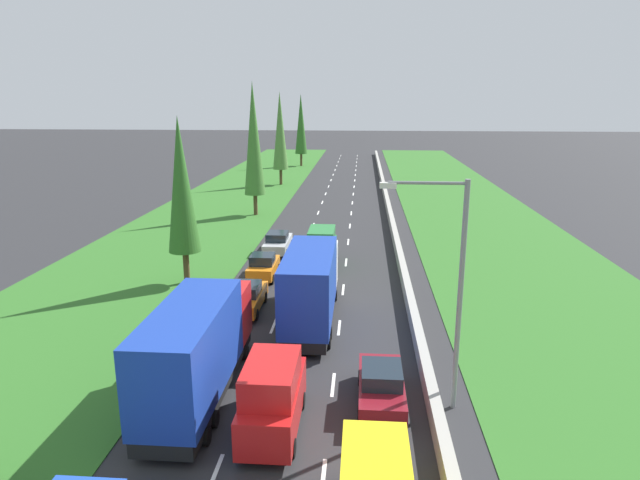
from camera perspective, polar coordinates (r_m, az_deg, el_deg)
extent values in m
plane|color=#28282B|center=(61.27, 1.67, 3.37)|extent=(300.00, 300.00, 0.00)
cube|color=#2D6623|center=(63.12, -9.90, 3.50)|extent=(14.00, 140.00, 0.04)
cube|color=#2D6623|center=(62.28, 14.99, 3.08)|extent=(14.00, 140.00, 0.04)
cube|color=#9E9B93|center=(61.20, 7.02, 3.65)|extent=(0.44, 120.00, 0.85)
cube|color=white|center=(19.65, -10.78, -22.63)|extent=(0.14, 2.00, 0.01)
cube|color=white|center=(24.55, -7.08, -14.30)|extent=(0.14, 2.00, 0.01)
cube|color=white|center=(29.86, -4.82, -8.81)|extent=(0.14, 2.00, 0.01)
cube|color=white|center=(35.39, -3.29, -4.99)|extent=(0.14, 2.00, 0.01)
cube|color=white|center=(41.05, -2.18, -2.22)|extent=(0.14, 2.00, 0.01)
cube|color=white|center=(46.80, -1.35, -0.12)|extent=(0.14, 2.00, 0.01)
cube|color=white|center=(52.60, -0.71, 1.52)|extent=(0.14, 2.00, 0.01)
cube|color=white|center=(58.44, -0.19, 2.83)|extent=(0.14, 2.00, 0.01)
cube|color=white|center=(64.31, 0.24, 3.91)|extent=(0.14, 2.00, 0.01)
cube|color=white|center=(70.21, 0.59, 4.80)|extent=(0.14, 2.00, 0.01)
cube|color=white|center=(76.12, 0.89, 5.55)|extent=(0.14, 2.00, 0.01)
cube|color=white|center=(82.04, 1.15, 6.20)|extent=(0.14, 2.00, 0.01)
cube|color=white|center=(87.97, 1.37, 6.76)|extent=(0.14, 2.00, 0.01)
cube|color=white|center=(93.92, 1.57, 7.25)|extent=(0.14, 2.00, 0.01)
cube|color=white|center=(99.86, 1.74, 7.68)|extent=(0.14, 2.00, 0.01)
cube|color=white|center=(105.82, 1.89, 8.06)|extent=(0.14, 2.00, 0.01)
cube|color=white|center=(111.78, 2.03, 8.40)|extent=(0.14, 2.00, 0.01)
cube|color=white|center=(117.74, 2.16, 8.70)|extent=(0.14, 2.00, 0.01)
cube|color=white|center=(19.14, 0.32, -23.47)|extent=(0.14, 2.00, 0.01)
cube|color=white|center=(24.15, 1.36, -14.71)|extent=(0.14, 2.00, 0.01)
cube|color=white|center=(29.53, 1.99, -9.04)|extent=(0.14, 2.00, 0.01)
cube|color=white|center=(35.11, 2.41, -5.14)|extent=(0.14, 2.00, 0.01)
cube|color=white|center=(40.81, 2.71, -2.32)|extent=(0.14, 2.00, 0.01)
cube|color=white|center=(46.59, 2.93, -0.20)|extent=(0.14, 2.00, 0.01)
cube|color=white|center=(52.41, 3.11, 1.45)|extent=(0.14, 2.00, 0.01)
cube|color=white|center=(58.27, 3.25, 2.78)|extent=(0.14, 2.00, 0.01)
cube|color=white|center=(64.16, 3.36, 3.86)|extent=(0.14, 2.00, 0.01)
cube|color=white|center=(70.07, 3.46, 4.76)|extent=(0.14, 2.00, 0.01)
cube|color=white|center=(75.99, 3.54, 5.51)|extent=(0.14, 2.00, 0.01)
cube|color=white|center=(81.92, 3.61, 6.16)|extent=(0.14, 2.00, 0.01)
cube|color=white|center=(87.86, 3.67, 6.72)|extent=(0.14, 2.00, 0.01)
cube|color=white|center=(93.81, 3.72, 7.21)|extent=(0.14, 2.00, 0.01)
cube|color=white|center=(99.77, 3.77, 7.64)|extent=(0.14, 2.00, 0.01)
cube|color=white|center=(105.73, 3.81, 8.03)|extent=(0.14, 2.00, 0.01)
cube|color=white|center=(111.69, 3.84, 8.37)|extent=(0.14, 2.00, 0.01)
cube|color=white|center=(117.66, 3.88, 8.68)|extent=(0.14, 2.00, 0.01)
cube|color=black|center=(23.65, -12.18, -14.10)|extent=(2.20, 9.40, 0.56)
cube|color=red|center=(26.14, -10.15, -7.44)|extent=(2.40, 2.20, 2.50)
cube|color=#19389E|center=(21.85, -13.27, -10.99)|extent=(2.44, 7.20, 3.30)
cylinder|color=black|center=(26.89, -12.49, -11.13)|extent=(0.22, 0.64, 0.64)
cylinder|color=black|center=(26.35, -7.73, -11.45)|extent=(0.22, 0.64, 0.64)
cylinder|color=black|center=(22.34, -16.66, -17.05)|extent=(0.22, 0.64, 0.64)
cylinder|color=black|center=(21.70, -10.85, -17.70)|extent=(0.22, 0.64, 0.64)
cylinder|color=black|center=(21.50, -17.72, -18.50)|extent=(0.22, 0.64, 0.64)
cylinder|color=black|center=(20.83, -11.65, -19.24)|extent=(0.22, 0.64, 0.64)
cube|color=orange|center=(31.82, -7.62, -6.08)|extent=(1.76, 4.50, 0.72)
cube|color=#19232D|center=(31.46, -7.72, -5.05)|extent=(1.56, 1.90, 0.60)
cylinder|color=black|center=(33.39, -8.46, -5.77)|extent=(0.22, 0.64, 0.64)
cylinder|color=black|center=(33.08, -5.74, -5.88)|extent=(0.22, 0.64, 0.64)
cylinder|color=black|center=(30.86, -9.60, -7.55)|extent=(0.22, 0.64, 0.64)
cylinder|color=black|center=(30.53, -6.66, -7.69)|extent=(0.22, 0.64, 0.64)
cube|color=red|center=(20.91, -4.85, -16.55)|extent=(1.90, 4.90, 1.40)
cube|color=red|center=(20.03, -5.07, -13.92)|extent=(1.80, 3.10, 1.10)
cylinder|color=black|center=(22.69, -6.44, -15.96)|extent=(0.22, 0.64, 0.64)
cylinder|color=black|center=(22.45, -1.89, -16.22)|extent=(0.22, 0.64, 0.64)
cylinder|color=black|center=(20.18, -8.13, -20.28)|extent=(0.22, 0.64, 0.64)
cylinder|color=black|center=(19.92, -2.90, -20.66)|extent=(0.22, 0.64, 0.64)
cube|color=orange|center=(37.32, -5.86, -2.89)|extent=(1.68, 3.90, 0.76)
cube|color=#19232D|center=(36.83, -5.97, -1.99)|extent=(1.52, 1.60, 0.64)
cylinder|color=black|center=(38.70, -6.64, -2.86)|extent=(0.22, 0.64, 0.64)
cylinder|color=black|center=(38.45, -4.41, -2.93)|extent=(0.22, 0.64, 0.64)
cylinder|color=black|center=(36.45, -7.35, -3.99)|extent=(0.22, 0.64, 0.64)
cylinder|color=black|center=(36.17, -4.99, -4.06)|extent=(0.22, 0.64, 0.64)
cube|color=black|center=(30.11, -0.88, -7.33)|extent=(2.20, 9.40, 0.56)
cube|color=white|center=(32.98, -0.32, -2.55)|extent=(2.40, 2.20, 2.50)
cube|color=#19389E|center=(28.41, -1.10, -4.54)|extent=(2.44, 7.20, 3.30)
cylinder|color=black|center=(33.38, -2.28, -5.63)|extent=(0.22, 0.64, 0.64)
cylinder|color=black|center=(33.21, 1.58, -5.73)|extent=(0.22, 0.64, 0.64)
cylinder|color=black|center=(28.34, -3.57, -9.41)|extent=(0.22, 0.64, 0.64)
cylinder|color=black|center=(28.14, 1.02, -9.57)|extent=(0.22, 0.64, 0.64)
cylinder|color=black|center=(27.37, -3.88, -10.32)|extent=(0.22, 0.64, 0.64)
cylinder|color=black|center=(27.15, 0.88, -10.50)|extent=(0.22, 0.64, 0.64)
cube|color=yellow|center=(15.71, 5.76, -22.84)|extent=(1.80, 3.10, 1.10)
cube|color=silver|center=(43.39, -4.39, -0.41)|extent=(1.76, 4.50, 0.72)
cube|color=#19232D|center=(43.08, -4.43, 0.39)|extent=(1.56, 1.90, 0.60)
cylinder|color=black|center=(44.93, -5.12, -0.38)|extent=(0.22, 0.64, 0.64)
cylinder|color=black|center=(44.70, -3.10, -0.42)|extent=(0.22, 0.64, 0.64)
cylinder|color=black|center=(42.28, -5.73, -1.34)|extent=(0.22, 0.64, 0.64)
cylinder|color=black|center=(42.04, -3.58, -1.39)|extent=(0.22, 0.64, 0.64)
cube|color=#237A33|center=(39.66, 0.21, -1.28)|extent=(1.90, 4.90, 1.40)
cube|color=#237A33|center=(39.05, 0.17, 0.37)|extent=(1.80, 3.10, 1.10)
cylinder|color=black|center=(41.38, -0.84, -1.62)|extent=(0.22, 0.64, 0.64)
cylinder|color=black|center=(41.26, 1.56, -1.67)|extent=(0.22, 0.64, 0.64)
cylinder|color=black|center=(38.48, -1.25, -2.87)|extent=(0.22, 0.64, 0.64)
cylinder|color=black|center=(38.36, 1.34, -2.93)|extent=(0.22, 0.64, 0.64)
cube|color=maroon|center=(22.68, 6.33, -14.93)|extent=(1.76, 4.50, 0.72)
cube|color=#19232D|center=(22.23, 6.39, -13.63)|extent=(1.56, 1.90, 0.60)
cylinder|color=black|center=(24.06, 4.24, -14.02)|extent=(0.22, 0.64, 0.64)
cylinder|color=black|center=(24.12, 8.16, -14.06)|extent=(0.22, 0.64, 0.64)
cylinder|color=black|center=(21.64, 4.21, -17.54)|extent=(0.22, 0.64, 0.64)
cylinder|color=black|center=(21.71, 8.64, -17.57)|extent=(0.22, 0.64, 0.64)
cylinder|color=#4C3823|center=(36.98, -13.64, -2.75)|extent=(0.40, 0.40, 2.20)
cone|color=#2D6623|center=(35.80, -14.15, 5.54)|extent=(2.07, 2.07, 8.60)
cylinder|color=#4C3823|center=(57.49, -6.68, 3.65)|extent=(0.40, 0.40, 2.20)
cone|color=#3D752D|center=(56.63, -6.88, 10.35)|extent=(2.14, 2.14, 11.25)
cylinder|color=#4C3823|center=(77.70, -4.06, 6.52)|extent=(0.40, 0.40, 2.20)
cone|color=#4C7F38|center=(77.09, -4.15, 11.20)|extent=(2.12, 2.12, 10.49)
cylinder|color=#4C3823|center=(99.49, -1.95, 8.28)|extent=(0.40, 0.40, 2.20)
cone|color=#2D6623|center=(99.02, -1.98, 11.90)|extent=(2.11, 2.11, 10.36)
cylinder|color=gray|center=(21.33, 14.26, -5.95)|extent=(0.20, 0.20, 9.00)
cylinder|color=gray|center=(20.05, 11.07, 5.80)|extent=(2.80, 0.12, 0.12)
cube|color=silver|center=(19.95, 7.04, 5.63)|extent=(0.60, 0.28, 0.20)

